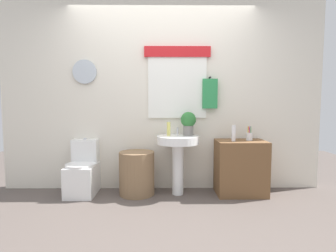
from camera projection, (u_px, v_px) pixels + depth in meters
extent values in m
plane|color=#564C47|center=(161.00, 222.00, 2.71)|extent=(8.00, 8.00, 0.00)
cube|color=silver|center=(162.00, 96.00, 3.75)|extent=(4.40, 0.10, 2.60)
cube|color=white|center=(177.00, 87.00, 3.67)|extent=(0.79, 0.03, 0.83)
cube|color=red|center=(177.00, 52.00, 3.62)|extent=(0.89, 0.04, 0.14)
cylinder|color=silver|center=(85.00, 72.00, 3.64)|extent=(0.32, 0.03, 0.32)
cylinder|color=black|center=(210.00, 77.00, 3.65)|extent=(0.02, 0.06, 0.02)
cube|color=#2D894C|center=(210.00, 94.00, 3.65)|extent=(0.20, 0.05, 0.40)
cube|color=white|center=(82.00, 180.00, 3.53)|extent=(0.36, 0.50, 0.39)
cylinder|color=white|center=(80.00, 165.00, 3.45)|extent=(0.38, 0.38, 0.03)
cube|color=white|center=(85.00, 151.00, 3.67)|extent=(0.34, 0.18, 0.31)
cylinder|color=silver|center=(85.00, 139.00, 3.66)|extent=(0.04, 0.04, 0.02)
cylinder|color=#846647|center=(137.00, 173.00, 3.53)|extent=(0.46, 0.46, 0.56)
cylinder|color=white|center=(178.00, 169.00, 3.53)|extent=(0.15, 0.15, 0.67)
cylinder|color=white|center=(178.00, 140.00, 3.50)|extent=(0.55, 0.55, 0.10)
cylinder|color=silver|center=(177.00, 131.00, 3.61)|extent=(0.03, 0.03, 0.10)
cube|color=brown|center=(241.00, 167.00, 3.54)|extent=(0.63, 0.44, 0.71)
cylinder|color=#DBD166|center=(169.00, 129.00, 3.54)|extent=(0.05, 0.05, 0.18)
cylinder|color=slate|center=(188.00, 131.00, 3.55)|extent=(0.14, 0.14, 0.13)
sphere|color=#2D7033|center=(188.00, 120.00, 3.54)|extent=(0.20, 0.20, 0.20)
cylinder|color=white|center=(234.00, 133.00, 3.46)|extent=(0.05, 0.05, 0.21)
cylinder|color=silver|center=(249.00, 137.00, 3.53)|extent=(0.08, 0.08, 0.10)
cylinder|color=green|center=(251.00, 133.00, 3.51)|extent=(0.02, 0.03, 0.18)
cylinder|color=purple|center=(249.00, 133.00, 3.54)|extent=(0.02, 0.01, 0.18)
cylinder|color=yellow|center=(248.00, 133.00, 3.53)|extent=(0.01, 0.03, 0.18)
cylinder|color=red|center=(249.00, 133.00, 3.50)|extent=(0.03, 0.02, 0.18)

